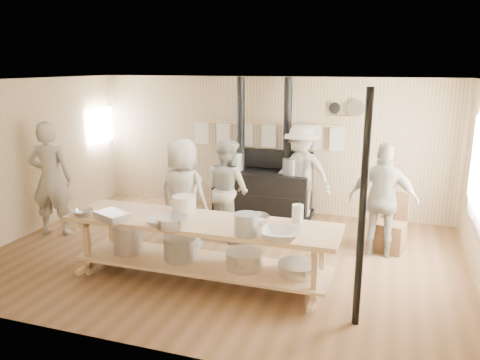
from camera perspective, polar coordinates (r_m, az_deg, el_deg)
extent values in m
plane|color=brown|center=(7.19, -1.89, -9.16)|extent=(7.00, 7.00, 0.00)
plane|color=tan|center=(9.13, 3.47, 4.30)|extent=(7.00, 0.00, 7.00)
plane|color=tan|center=(4.62, -12.81, -5.58)|extent=(7.00, 0.00, 7.00)
plane|color=tan|center=(8.63, -24.37, 2.53)|extent=(0.00, 5.00, 5.00)
plane|color=beige|center=(6.62, -2.07, 12.03)|extent=(7.00, 7.00, 0.00)
plane|color=white|center=(7.02, 27.22, 1.56)|extent=(0.00, 1.50, 1.50)
cube|color=beige|center=(7.02, 27.14, 1.57)|extent=(0.02, 0.03, 1.50)
plane|color=white|center=(10.09, -16.70, 6.38)|extent=(0.00, 0.90, 0.90)
cube|color=black|center=(8.94, 2.73, -1.64)|extent=(1.80, 0.70, 0.85)
cube|color=black|center=(9.05, 2.70, -3.92)|extent=(1.90, 0.75, 0.10)
cube|color=black|center=(9.08, 3.28, 2.65)|extent=(1.80, 0.12, 0.35)
cylinder|color=black|center=(8.86, 0.09, 6.82)|extent=(0.15, 0.15, 1.75)
cylinder|color=black|center=(8.63, 5.81, 6.55)|extent=(0.15, 0.15, 1.75)
cylinder|color=#B2B2B7|center=(8.96, -0.62, 2.33)|extent=(0.36, 0.36, 0.34)
cylinder|color=gray|center=(8.63, 6.20, 1.66)|extent=(0.30, 0.30, 0.30)
cylinder|color=tan|center=(8.98, 3.34, 6.85)|extent=(3.00, 0.04, 0.04)
cube|color=silver|center=(9.44, -4.66, 5.82)|extent=(0.28, 0.01, 0.46)
cube|color=silver|center=(9.28, -2.08, 5.72)|extent=(0.28, 0.01, 0.46)
cube|color=silver|center=(9.13, 0.58, 5.60)|extent=(0.28, 0.01, 0.46)
cube|color=silver|center=(9.00, 3.32, 5.46)|extent=(0.28, 0.01, 0.46)
cube|color=silver|center=(8.90, 6.13, 5.30)|extent=(0.28, 0.01, 0.46)
cube|color=silver|center=(8.82, 9.00, 5.13)|extent=(0.28, 0.01, 0.46)
cube|color=silver|center=(8.76, 11.91, 4.95)|extent=(0.28, 0.01, 0.46)
cube|color=tan|center=(8.72, 12.39, 7.54)|extent=(0.50, 0.14, 0.03)
cylinder|color=black|center=(8.74, 11.47, 8.59)|extent=(0.20, 0.04, 0.20)
cylinder|color=silver|center=(8.71, 13.91, 8.44)|extent=(0.32, 0.03, 0.32)
cube|color=tan|center=(6.12, -4.86, -5.18)|extent=(3.60, 0.90, 0.06)
cube|color=tan|center=(6.32, -4.75, -10.07)|extent=(3.40, 0.80, 0.04)
cube|color=tan|center=(6.34, -4.75, -10.48)|extent=(3.30, 0.06, 0.06)
cube|color=tan|center=(6.75, -18.13, -7.56)|extent=(0.07, 0.07, 0.85)
cube|color=tan|center=(7.21, -15.32, -5.99)|extent=(0.07, 0.07, 0.85)
cube|color=tan|center=(5.60, 9.04, -11.54)|extent=(0.07, 0.07, 0.85)
cube|color=tan|center=(6.14, 9.98, -9.22)|extent=(0.07, 0.07, 0.85)
cylinder|color=#B2B2B7|center=(6.72, -13.52, -7.00)|extent=(0.40, 0.40, 0.38)
cylinder|color=gray|center=(6.37, -7.30, -8.28)|extent=(0.44, 0.44, 0.30)
cylinder|color=silver|center=(6.08, 0.51, -9.70)|extent=(0.48, 0.48, 0.22)
cylinder|color=silver|center=(5.94, 7.07, -10.83)|extent=(0.52, 0.52, 0.14)
cylinder|color=black|center=(5.09, 14.70, -3.85)|extent=(0.08, 0.08, 2.60)
imported|color=#A3A291|center=(8.39, -22.05, 0.12)|extent=(0.80, 0.64, 1.93)
imported|color=#A3A291|center=(7.65, -1.57, -1.13)|extent=(1.02, 0.95, 1.67)
imported|color=#A3A291|center=(7.23, -6.95, -1.83)|extent=(0.93, 0.69, 1.74)
imported|color=#A3A291|center=(7.25, 17.06, -2.39)|extent=(1.03, 0.48, 1.72)
imported|color=#A3A291|center=(8.52, 7.46, 0.79)|extent=(1.29, 0.93, 1.81)
cube|color=brown|center=(7.65, 17.78, -6.59)|extent=(0.51, 0.51, 0.45)
cube|color=brown|center=(7.69, 18.36, -3.16)|extent=(0.42, 0.14, 0.50)
imported|color=silver|center=(5.97, -9.55, -5.05)|extent=(0.45, 0.45, 0.09)
imported|color=silver|center=(6.58, -18.58, -3.83)|extent=(0.35, 0.35, 0.09)
imported|color=silver|center=(5.45, 4.99, -6.62)|extent=(0.54, 0.54, 0.11)
imported|color=silver|center=(5.90, 1.76, -4.92)|extent=(0.39, 0.39, 0.12)
cube|color=#B2B2B7|center=(6.32, -15.31, -4.24)|extent=(0.53, 0.45, 0.10)
cylinder|color=silver|center=(5.90, -8.31, -5.04)|extent=(0.50, 0.50, 0.13)
cylinder|color=gray|center=(5.53, 0.77, -5.44)|extent=(0.34, 0.34, 0.26)
cylinder|color=silver|center=(6.51, -6.81, -2.82)|extent=(0.40, 0.40, 0.21)
cylinder|color=silver|center=(6.03, 7.04, -4.06)|extent=(0.15, 0.15, 0.23)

